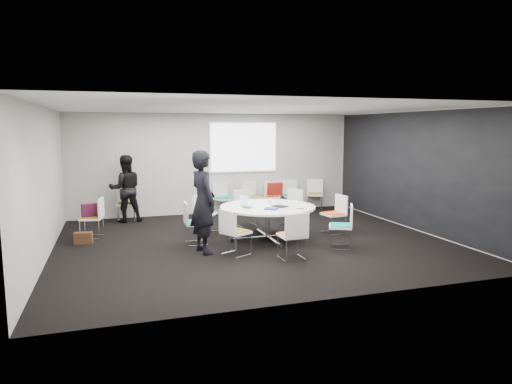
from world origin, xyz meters
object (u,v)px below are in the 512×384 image
object	(u,v)px
chair_ring_e	(195,231)
chair_spare_left	(93,225)
chair_back_b	(252,203)
laptop	(248,207)
chair_ring_f	(235,241)
chair_ring_h	(341,234)
chair_back_a	(224,205)
person_main	(203,202)
chair_back_d	(291,201)
chair_ring_c	(246,215)
chair_ring_b	(291,214)
chair_ring_g	(292,245)
cup	(270,202)
chair_back_c	(272,202)
conference_table	(268,216)
chair_back_e	(315,200)
maroon_bag	(91,210)
brown_bag	(83,238)
chair_ring_a	(334,222)
person_back	(125,189)
chair_ring_d	(205,221)
chair_person_back	(126,210)

from	to	relation	value
chair_ring_e	chair_spare_left	world-z (taller)	same
chair_back_b	laptop	xyz separation A→B (m)	(-1.03, -3.09, 0.47)
chair_ring_f	chair_spare_left	size ratio (longest dim) A/B	1.00
chair_ring_h	chair_back_a	bearing A→B (deg)	46.15
person_main	chair_back_d	bearing A→B (deg)	-55.39
chair_ring_c	chair_back_d	world-z (taller)	same
chair_ring_b	chair_ring_g	distance (m)	3.05
chair_back_d	cup	size ratio (longest dim) A/B	9.78
chair_back_c	chair_ring_c	bearing A→B (deg)	71.69
conference_table	chair_spare_left	distance (m)	3.84
chair_back_e	maroon_bag	distance (m)	6.44
chair_ring_g	chair_back_c	xyz separation A→B (m)	(1.26, 4.64, 0.00)
chair_back_d	laptop	size ratio (longest dim) A/B	2.99
laptop	brown_bag	world-z (taller)	laptop
chair_back_e	brown_bag	size ratio (longest dim) A/B	2.44
chair_ring_a	chair_ring_g	size ratio (longest dim) A/B	1.00
chair_back_c	chair_back_b	bearing A→B (deg)	20.85
chair_ring_a	chair_back_d	bearing A→B (deg)	-9.63
chair_back_a	conference_table	bearing A→B (deg)	78.20
chair_back_a	chair_back_d	xyz separation A→B (m)	(2.01, 0.00, 0.00)
chair_back_e	laptop	world-z (taller)	chair_back_e
brown_bag	person_back	bearing A→B (deg)	65.78
chair_ring_c	chair_ring_d	distance (m)	1.22
chair_ring_c	chair_back_a	xyz separation A→B (m)	(-0.18, 1.60, 0.00)
cup	chair_ring_g	bearing A→B (deg)	-95.91
chair_ring_b	chair_ring_h	bearing A→B (deg)	149.99
chair_ring_b	chair_ring_h	world-z (taller)	same
conference_table	chair_back_e	world-z (taller)	chair_back_e
chair_ring_b	maroon_bag	distance (m)	4.69
cup	conference_table	bearing A→B (deg)	-124.50
chair_ring_f	maroon_bag	xyz separation A→B (m)	(-2.64, 2.28, 0.34)
chair_ring_f	chair_ring_h	bearing A→B (deg)	58.88
chair_back_b	chair_back_c	size ratio (longest dim) A/B	1.00
chair_ring_g	chair_back_d	xyz separation A→B (m)	(1.84, 4.66, 0.00)
chair_back_c	person_main	xyz separation A→B (m)	(-2.72, -3.68, 0.72)
chair_ring_a	brown_bag	bearing A→B (deg)	75.76
maroon_bag	chair_ring_e	bearing A→B (deg)	-30.40
chair_ring_b	chair_back_b	distance (m)	1.85
chair_ring_f	brown_bag	distance (m)	3.33
chair_back_a	chair_back_d	distance (m)	2.01
chair_back_b	laptop	distance (m)	3.29
chair_ring_a	chair_ring_e	size ratio (longest dim) A/B	1.00
maroon_bag	brown_bag	distance (m)	0.72
chair_ring_a	cup	xyz separation A→B (m)	(-1.51, 0.11, 0.50)
chair_ring_g	chair_ring_c	bearing A→B (deg)	87.77
chair_ring_c	chair_person_back	bearing A→B (deg)	-42.40
chair_ring_f	chair_ring_d	bearing A→B (deg)	157.38
chair_ring_d	chair_back_b	xyz separation A→B (m)	(1.75, 2.05, 0.00)
chair_ring_c	chair_back_b	size ratio (longest dim) A/B	1.00
chair_ring_f	chair_back_d	distance (m)	4.93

